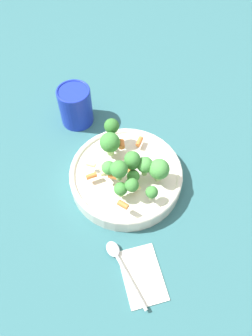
{
  "coord_description": "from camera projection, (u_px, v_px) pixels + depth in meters",
  "views": [
    {
      "loc": [
        0.35,
        0.22,
        0.67
      ],
      "look_at": [
        0.0,
        0.0,
        0.06
      ],
      "focal_mm": 35.0,
      "sensor_mm": 36.0,
      "label": 1
    }
  ],
  "objects": [
    {
      "name": "spoon",
      "position": [
        120.0,
        261.0,
        0.67
      ],
      "size": [
        0.09,
        0.14,
        0.01
      ],
      "rotation": [
        0.0,
        0.0,
        10.49
      ],
      "color": "silver",
      "rests_on": "napkin"
    },
    {
      "name": "cup",
      "position": [
        75.0,
        105.0,
        0.85
      ],
      "size": [
        0.09,
        0.09,
        0.11
      ],
      "color": "#192DAD",
      "rests_on": "ground_plane"
    },
    {
      "name": "ground_plane",
      "position": [
        126.0,
        181.0,
        0.78
      ],
      "size": [
        3.0,
        3.0,
        0.0
      ],
      "primitive_type": "plane",
      "color": "#2D6066"
    },
    {
      "name": "bowl",
      "position": [
        126.0,
        176.0,
        0.76
      ],
      "size": [
        0.26,
        0.26,
        0.04
      ],
      "color": "silver",
      "rests_on": "ground_plane"
    },
    {
      "name": "napkin",
      "position": [
        142.0,
        275.0,
        0.66
      ],
      "size": [
        0.14,
        0.14,
        0.01
      ],
      "color": "white",
      "rests_on": "ground_plane"
    },
    {
      "name": "pasta_salad",
      "position": [
        128.0,
        161.0,
        0.71
      ],
      "size": [
        0.19,
        0.19,
        0.08
      ],
      "color": "#8CB766",
      "rests_on": "bowl"
    }
  ]
}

